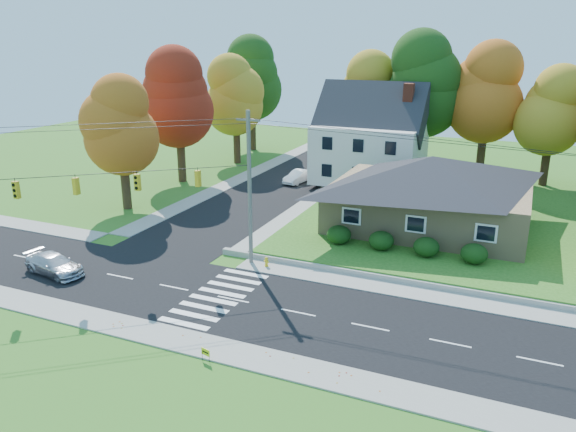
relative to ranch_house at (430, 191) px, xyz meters
The scene contains 22 objects.
ground 18.18m from the ranch_house, 116.57° to the right, with size 120.00×120.00×0.00m, color #3D7923.
road_main 18.18m from the ranch_house, 116.57° to the right, with size 90.00×8.00×0.02m, color black.
road_cross 19.15m from the ranch_house, 147.99° to the left, with size 8.00×44.00×0.02m, color black.
sidewalk_north 13.98m from the ranch_house, 126.03° to the right, with size 90.00×2.00×0.08m, color #9C9A90.
sidewalk_south 22.70m from the ranch_house, 110.85° to the right, with size 90.00×2.00×0.08m, color #9C9A90.
lawn 7.69m from the ranch_house, 45.00° to the left, with size 30.00×30.00×0.50m, color #3D7923.
ranch_house is the anchor object (origin of this frame).
colonial_house 14.46m from the ranch_house, 123.55° to the left, with size 10.40×8.40×9.60m.
hedge_row 6.57m from the ranch_house, 94.61° to the right, with size 10.70×1.70×1.27m.
traffic_infrastructure 16.87m from the ranch_house, 119.09° to the right, with size 38.10×10.66×10.00m.
tree_lot_0 21.20m from the ranch_house, 119.05° to the left, with size 6.72×6.72×12.51m.
tree_lot_1 18.58m from the ranch_house, 103.24° to the left, with size 7.84×7.84×14.60m.
tree_lot_2 18.99m from the ranch_house, 83.66° to the left, with size 7.28×7.28×13.56m.
tree_lot_3 19.29m from the ranch_house, 64.80° to the left, with size 6.16×6.16×11.47m.
tree_west_0 25.61m from the ranch_house, behind, with size 6.16×6.16×11.47m.
tree_west_1 27.18m from the ranch_house, 167.01° to the left, with size 7.28×7.28×13.56m.
tree_west_2 30.03m from the ranch_house, 147.38° to the left, with size 6.72×6.72×12.51m.
tree_west_3 36.60m from the ranch_house, 138.37° to the left, with size 7.84×7.84×14.60m.
silver_sedan 26.56m from the ranch_house, 139.18° to the right, with size 1.76×4.33×1.26m, color silver.
white_car 18.07m from the ranch_house, 145.65° to the left, with size 1.35×3.88×1.28m, color white.
fire_hydrant 14.07m from the ranch_house, 127.08° to the right, with size 0.40×0.31×0.70m.
yard_sign 23.05m from the ranch_house, 105.45° to the right, with size 0.50×0.16×0.64m.
Camera 1 is at (14.34, -25.21, 14.24)m, focal length 35.00 mm.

